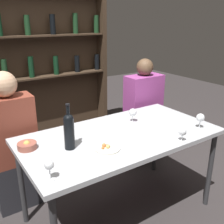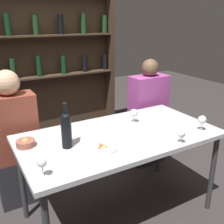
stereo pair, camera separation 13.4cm
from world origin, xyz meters
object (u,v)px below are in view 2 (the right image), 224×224
Objects in this scene: wine_glass_3 at (181,134)px; food_plate_0 at (104,148)px; snack_bowl at (26,143)px; wine_glass_1 at (134,113)px; seated_person_left at (15,144)px; wine_bottle at (66,128)px; wine_glass_2 at (202,120)px; wine_glass_0 at (42,164)px; seated_person_right at (148,116)px.

wine_glass_3 reaches higher than food_plate_0.
snack_bowl is (-0.47, 0.33, 0.02)m from food_plate_0.
wine_glass_1 is 0.70× the size of food_plate_0.
wine_glass_3 is at bearing -43.80° from seated_person_left.
wine_bottle is 2.55× the size of wine_glass_2.
wine_glass_0 is at bearing -155.11° from wine_glass_1.
seated_person_left reaches higher than wine_glass_3.
seated_person_left is 1.02× the size of seated_person_right.
seated_person_right is at bearing 31.54° from wine_glass_0.
wine_glass_0 is 1.75m from seated_person_right.
wine_bottle is 0.30m from food_plate_0.
wine_glass_1 is 0.95m from snack_bowl.
snack_bowl is (-1.33, 0.44, -0.07)m from wine_glass_2.
wine_glass_2 is at bearing -33.75° from seated_person_left.
wine_glass_3 is 0.58m from food_plate_0.
wine_glass_2 is 0.33m from wine_glass_3.
wine_glass_0 reaches higher than wine_glass_3.
wine_glass_0 reaches higher than food_plate_0.
wine_glass_0 is 0.93× the size of wine_glass_2.
seated_person_right reaches higher than wine_glass_3.
food_plate_0 is 1.28m from seated_person_right.
wine_glass_0 is (-0.26, -0.29, -0.06)m from wine_bottle.
wine_bottle reaches higher than wine_glass_0.
wine_bottle is at bearing 142.90° from food_plate_0.
seated_person_right reaches higher than wine_glass_0.
wine_bottle is 0.75m from seated_person_left.
wine_glass_1 reaches higher than food_plate_0.
snack_bowl is at bearing -162.89° from seated_person_right.
food_plate_0 is at bearing 159.26° from wine_glass_3.
seated_person_left is (-0.48, 0.78, -0.19)m from food_plate_0.
wine_glass_2 is (1.33, 0.01, 0.01)m from wine_glass_0.
wine_bottle is at bearing 47.80° from wine_glass_0.
wine_bottle is at bearing 154.11° from wine_glass_3.
wine_bottle is 0.71m from wine_glass_1.
seated_person_right is (1.47, 0.45, -0.22)m from snack_bowl.
food_plate_0 is at bearing -37.10° from wine_bottle.
wine_bottle reaches higher than wine_glass_1.
food_plate_0 is (-0.54, 0.21, -0.06)m from wine_glass_3.
snack_bowl is (-0.26, 0.16, -0.12)m from wine_bottle.
wine_glass_2 reaches higher than snack_bowl.
seated_person_left reaches higher than wine_glass_1.
seated_person_right reaches higher than wine_glass_1.
wine_glass_3 is (0.76, -0.37, -0.07)m from wine_bottle.
snack_bowl is 0.11× the size of seated_person_right.
wine_glass_3 is 1.14m from snack_bowl.
wine_glass_3 is at bearing -164.36° from wine_glass_2.
seated_person_left is at bearing 180.00° from seated_person_right.
wine_glass_0 is at bearing -132.20° from wine_bottle.
wine_glass_3 is (0.07, -0.52, -0.01)m from wine_glass_1.
wine_glass_2 is 0.73× the size of food_plate_0.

